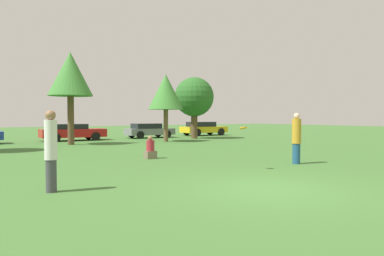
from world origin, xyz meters
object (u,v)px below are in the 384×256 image
(bystander_sitting, at_px, (150,149))
(parked_car_grey, at_px, (149,130))
(person_thrower, at_px, (51,150))
(frisbee, at_px, (243,128))
(tree_3, at_px, (166,92))
(person_catcher, at_px, (296,138))
(tree_2, at_px, (70,75))
(tree_4, at_px, (194,97))
(parked_car_yellow, at_px, (203,128))
(parked_car_red, at_px, (72,132))

(bystander_sitting, distance_m, parked_car_grey, 14.84)
(person_thrower, xyz_separation_m, frisbee, (5.89, 0.00, 0.39))
(tree_3, relative_size, parked_car_grey, 1.18)
(person_catcher, xyz_separation_m, tree_2, (-4.10, 13.90, 3.35))
(bystander_sitting, bearing_deg, person_thrower, -137.33)
(tree_4, bearing_deg, parked_car_yellow, 45.26)
(person_catcher, relative_size, parked_car_grey, 0.47)
(person_thrower, bearing_deg, frisbee, -0.58)
(tree_2, xyz_separation_m, tree_3, (6.23, -0.94, -0.87))
(person_catcher, xyz_separation_m, bystander_sitting, (-3.59, 4.51, -0.56))
(tree_2, relative_size, tree_3, 1.22)
(bystander_sitting, bearing_deg, parked_car_red, 87.13)
(tree_3, distance_m, parked_car_red, 7.48)
(tree_2, distance_m, parked_car_red, 5.41)
(person_catcher, bearing_deg, tree_4, -111.99)
(tree_3, xyz_separation_m, parked_car_yellow, (7.09, 5.25, -2.75))
(tree_2, bearing_deg, bystander_sitting, -86.87)
(tree_3, distance_m, parked_car_grey, 5.59)
(parked_car_red, bearing_deg, parked_car_grey, 1.88)
(person_catcher, distance_m, frisbee, 2.73)
(tree_4, height_order, parked_car_red, tree_4)
(bystander_sitting, height_order, parked_car_yellow, parked_car_yellow)
(parked_car_yellow, bearing_deg, parked_car_grey, -172.35)
(person_thrower, distance_m, frisbee, 5.90)
(tree_4, xyz_separation_m, parked_car_grey, (-2.51, 2.92, -2.63))
(parked_car_red, bearing_deg, tree_4, -16.48)
(parked_car_red, bearing_deg, person_thrower, -105.22)
(frisbee, xyz_separation_m, tree_4, (8.47, 14.83, 1.90))
(bystander_sitting, bearing_deg, parked_car_grey, 62.45)
(parked_car_yellow, bearing_deg, person_thrower, -131.81)
(person_catcher, bearing_deg, bystander_sitting, -52.09)
(bystander_sitting, height_order, parked_car_red, parked_car_red)
(person_thrower, distance_m, parked_car_red, 18.69)
(parked_car_grey, bearing_deg, frisbee, -106.18)
(tree_4, bearing_deg, parked_car_grey, 130.64)
(tree_2, bearing_deg, tree_3, -8.55)
(frisbee, relative_size, parked_car_yellow, 0.06)
(frisbee, distance_m, tree_3, 14.07)
(tree_3, bearing_deg, parked_car_grey, 76.32)
(bystander_sitting, height_order, tree_2, tree_2)
(frisbee, bearing_deg, parked_car_yellow, 56.95)
(tree_3, relative_size, parked_car_yellow, 1.09)
(tree_3, bearing_deg, frisbee, -110.27)
(parked_car_red, xyz_separation_m, parked_car_yellow, (12.14, 0.49, 0.02))
(tree_3, height_order, tree_4, tree_4)
(tree_2, height_order, parked_car_yellow, tree_2)
(tree_4, height_order, parked_car_grey, tree_4)
(bystander_sitting, bearing_deg, person_catcher, -51.50)
(tree_4, bearing_deg, bystander_sitting, -132.48)
(bystander_sitting, relative_size, parked_car_yellow, 0.22)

